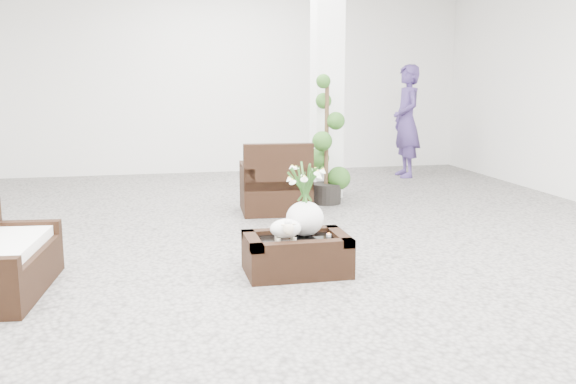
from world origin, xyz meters
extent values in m
plane|color=gray|center=(0.00, 0.00, 0.00)|extent=(11.00, 11.00, 0.00)
cube|color=white|center=(1.20, 2.80, 1.75)|extent=(0.40, 0.40, 3.50)
cube|color=black|center=(-0.06, -0.72, 0.16)|extent=(0.90, 0.60, 0.31)
ellipsoid|color=white|center=(-0.18, -0.82, 0.42)|extent=(0.28, 0.23, 0.21)
cylinder|color=white|center=(0.24, -0.70, 0.33)|extent=(0.04, 0.04, 0.03)
cube|color=black|center=(0.26, 1.89, 0.46)|extent=(0.91, 0.88, 0.92)
cube|color=black|center=(-2.47, -0.73, 0.34)|extent=(0.75, 1.34, 0.68)
imported|color=#412F6A|center=(3.04, 4.25, 0.96)|extent=(0.50, 0.73, 1.93)
camera|label=1|loc=(-1.28, -5.97, 1.72)|focal=39.33mm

